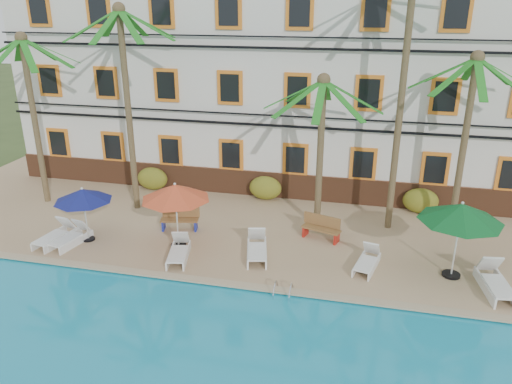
% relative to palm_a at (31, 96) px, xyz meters
% --- Properties ---
extents(ground, '(100.00, 100.00, 0.00)m').
position_rel_palm_a_xyz_m(ground, '(9.50, -4.11, -5.07)').
color(ground, '#384C23').
rests_on(ground, ground).
extents(pool_deck, '(30.00, 12.00, 0.25)m').
position_rel_palm_a_xyz_m(pool_deck, '(9.50, 0.89, -4.95)').
color(pool_deck, tan).
rests_on(pool_deck, ground).
extents(pool_coping, '(30.00, 0.35, 0.06)m').
position_rel_palm_a_xyz_m(pool_coping, '(9.50, -5.01, -4.79)').
color(pool_coping, tan).
rests_on(pool_coping, pool_deck).
extents(hotel_building, '(25.40, 6.44, 10.22)m').
position_rel_palm_a_xyz_m(hotel_building, '(9.50, 5.87, 0.30)').
color(hotel_building, silver).
rests_on(hotel_building, pool_deck).
extents(palm_a, '(4.45, 4.45, 7.44)m').
position_rel_palm_a_xyz_m(palm_a, '(0.00, 0.00, 0.00)').
color(palm_a, brown).
rests_on(palm_a, pool_deck).
extents(palm_b, '(4.45, 4.45, 8.56)m').
position_rel_palm_a_xyz_m(palm_b, '(4.36, 0.23, 0.65)').
color(palm_b, brown).
rests_on(palm_b, pool_deck).
extents(palm_c, '(4.45, 4.45, 6.16)m').
position_rel_palm_a_xyz_m(palm_c, '(12.37, 0.06, -0.76)').
color(palm_c, brown).
rests_on(palm_c, pool_deck).
extents(palm_d, '(4.45, 4.45, 10.10)m').
position_rel_palm_a_xyz_m(palm_d, '(15.20, 0.65, 1.51)').
color(palm_d, brown).
rests_on(palm_d, pool_deck).
extents(palm_e, '(4.45, 4.45, 7.01)m').
position_rel_palm_a_xyz_m(palm_e, '(17.62, 0.77, -0.25)').
color(palm_e, brown).
rests_on(palm_e, pool_deck).
extents(shrub_left, '(1.50, 0.90, 1.10)m').
position_rel_palm_a_xyz_m(shrub_left, '(4.12, 2.49, -4.27)').
color(shrub_left, '#2A5217').
rests_on(shrub_left, pool_deck).
extents(shrub_mid, '(1.50, 0.90, 1.10)m').
position_rel_palm_a_xyz_m(shrub_mid, '(9.70, 2.49, -4.27)').
color(shrub_mid, '#2A5217').
rests_on(shrub_mid, pool_deck).
extents(shrub_right, '(1.50, 0.90, 1.10)m').
position_rel_palm_a_xyz_m(shrub_right, '(16.55, 2.49, -4.27)').
color(shrub_right, '#2A5217').
rests_on(shrub_right, pool_deck).
extents(umbrella_blue, '(2.16, 2.16, 2.17)m').
position_rel_palm_a_xyz_m(umbrella_blue, '(3.95, -3.16, -2.98)').
color(umbrella_blue, black).
rests_on(umbrella_blue, pool_deck).
extents(umbrella_red, '(2.54, 2.54, 2.54)m').
position_rel_palm_a_xyz_m(umbrella_red, '(7.52, -2.86, -2.65)').
color(umbrella_red, black).
rests_on(umbrella_red, pool_deck).
extents(umbrella_green, '(2.70, 2.70, 2.70)m').
position_rel_palm_a_xyz_m(umbrella_green, '(17.22, -2.80, -2.52)').
color(umbrella_green, black).
rests_on(umbrella_green, pool_deck).
extents(lounger_a, '(0.92, 1.92, 0.87)m').
position_rel_palm_a_xyz_m(lounger_a, '(2.86, -3.59, -4.54)').
color(lounger_a, white).
rests_on(lounger_a, pool_deck).
extents(lounger_b, '(0.96, 1.84, 0.83)m').
position_rel_palm_a_xyz_m(lounger_b, '(3.51, -3.59, -4.55)').
color(lounger_b, white).
rests_on(lounger_b, pool_deck).
extents(lounger_c, '(1.02, 1.90, 0.85)m').
position_rel_palm_a_xyz_m(lounger_c, '(7.88, -3.72, -4.55)').
color(lounger_c, white).
rests_on(lounger_c, pool_deck).
extents(lounger_d, '(1.11, 2.04, 0.92)m').
position_rel_palm_a_xyz_m(lounger_d, '(10.56, -2.92, -4.53)').
color(lounger_d, white).
rests_on(lounger_d, pool_deck).
extents(lounger_e, '(0.96, 1.77, 0.79)m').
position_rel_palm_a_xyz_m(lounger_e, '(14.45, -2.89, -4.56)').
color(lounger_e, white).
rests_on(lounger_e, pool_deck).
extents(lounger_f, '(1.00, 2.12, 0.97)m').
position_rel_palm_a_xyz_m(lounger_f, '(18.43, -3.45, -4.51)').
color(lounger_f, white).
rests_on(lounger_f, pool_deck).
extents(bench_left, '(1.57, 0.77, 0.93)m').
position_rel_palm_a_xyz_m(bench_left, '(7.03, -1.42, -4.35)').
color(bench_left, olive).
rests_on(bench_left, pool_deck).
extents(bench_right, '(1.57, 0.90, 0.93)m').
position_rel_palm_a_xyz_m(bench_right, '(12.68, -0.98, -4.35)').
color(bench_right, olive).
rests_on(bench_right, pool_deck).
extents(pool_ladder, '(0.54, 0.74, 0.74)m').
position_rel_palm_a_xyz_m(pool_ladder, '(11.92, -5.11, -4.82)').
color(pool_ladder, silver).
rests_on(pool_ladder, ground).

